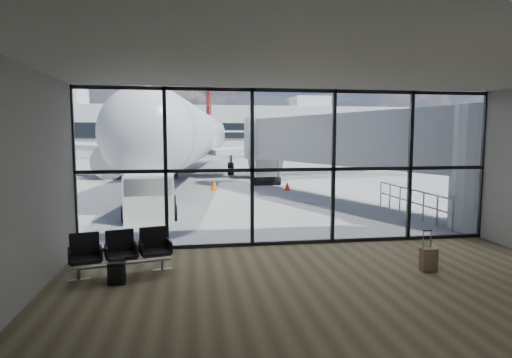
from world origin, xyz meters
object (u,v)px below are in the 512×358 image
object	(u,v)px
suitcase	(429,260)
backpack	(117,273)
airliner	(194,135)
seating_row	(121,250)
belt_loader	(163,172)
service_van	(151,193)

from	to	relation	value
suitcase	backpack	bearing A→B (deg)	177.40
airliner	seating_row	bearing A→B (deg)	-87.62
seating_row	belt_loader	world-z (taller)	belt_loader
backpack	airliner	size ratio (longest dim) A/B	0.01
backpack	suitcase	size ratio (longest dim) A/B	0.55
backpack	airliner	bearing A→B (deg)	86.17
airliner	service_van	xyz separation A→B (m)	(-1.89, -18.87, -2.31)
backpack	service_van	bearing A→B (deg)	90.09
suitcase	belt_loader	size ratio (longest dim) A/B	0.24
backpack	belt_loader	world-z (taller)	belt_loader
seating_row	suitcase	world-z (taller)	seating_row
backpack	airliner	xyz separation A→B (m)	(1.91, 26.84, 2.96)
suitcase	service_van	distance (m)	10.80
suitcase	belt_loader	distance (m)	23.93
backpack	suitcase	xyz separation A→B (m)	(7.06, -0.21, 0.04)
seating_row	service_van	distance (m)	7.21
airliner	service_van	world-z (taller)	airliner
seating_row	airliner	xyz separation A→B (m)	(1.93, 26.08, 2.66)
suitcase	service_van	xyz separation A→B (m)	(-7.04, 8.18, 0.61)
seating_row	airliner	distance (m)	26.28
service_van	belt_loader	distance (m)	14.57
seating_row	backpack	distance (m)	0.82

